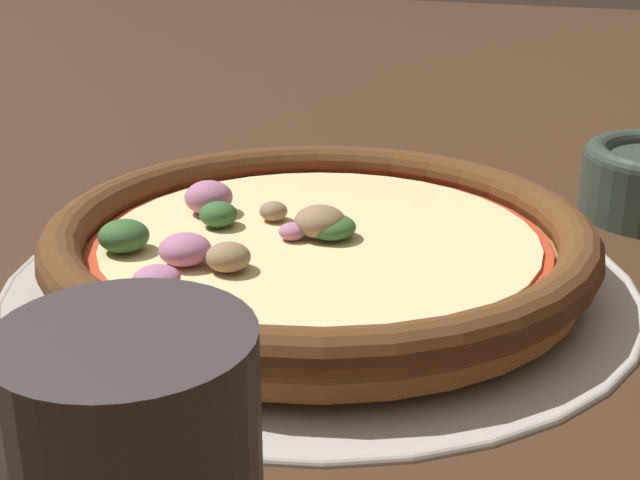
{
  "coord_description": "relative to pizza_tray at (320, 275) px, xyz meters",
  "views": [
    {
      "loc": [
        -0.18,
        0.46,
        0.22
      ],
      "look_at": [
        0.0,
        0.0,
        0.03
      ],
      "focal_mm": 50.0,
      "sensor_mm": 36.0,
      "label": 1
    }
  ],
  "objects": [
    {
      "name": "pizza",
      "position": [
        0.0,
        0.0,
        0.02
      ],
      "size": [
        0.33,
        0.33,
        0.04
      ],
      "color": "#A86B33",
      "rests_on": "pizza_tray"
    },
    {
      "name": "pizza_tray",
      "position": [
        0.0,
        0.0,
        0.0
      ],
      "size": [
        0.38,
        0.38,
        0.01
      ],
      "color": "#B7B2A8",
      "rests_on": "ground_plane"
    },
    {
      "name": "ground_plane",
      "position": [
        0.0,
        0.0,
        -0.0
      ],
      "size": [
        3.0,
        3.0,
        0.0
      ],
      "primitive_type": "plane",
      "color": "#3D2616"
    }
  ]
}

